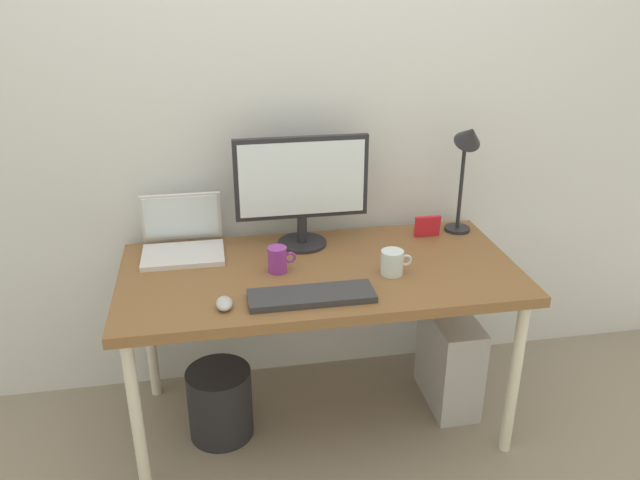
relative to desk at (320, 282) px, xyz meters
The scene contains 13 objects.
ground_plane 0.66m from the desk, ahead, with size 6.00×6.00×0.00m, color gray.
back_wall 0.77m from the desk, 90.00° to the left, with size 4.40×0.04×2.60m, color silver.
desk is the anchor object (origin of this frame).
monitor 0.40m from the desk, 97.78° to the left, with size 0.53×0.20×0.46m.
laptop 0.58m from the desk, 154.02° to the left, with size 0.32×0.27×0.23m.
desk_lamp 0.81m from the desk, 19.76° to the left, with size 0.11×0.16×0.50m.
keyboard 0.25m from the desk, 107.41° to the right, with size 0.44×0.14×0.02m, color #333338.
mouse 0.45m from the desk, 147.51° to the right, with size 0.06×0.09×0.03m, color #B2B2B7.
coffee_mug 0.19m from the desk, behind, with size 0.11×0.07×0.10m.
glass_cup 0.29m from the desk, 18.80° to the right, with size 0.12×0.08×0.09m.
photo_frame 0.56m from the desk, 24.12° to the left, with size 0.11×0.02×0.09m, color red.
computer_tower 0.73m from the desk, ahead, with size 0.18×0.36×0.42m, color #B2B2B7.
wastebasket 0.65m from the desk, behind, with size 0.26×0.26×0.30m, color #232328.
Camera 1 is at (-0.38, -2.14, 1.79)m, focal length 35.63 mm.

